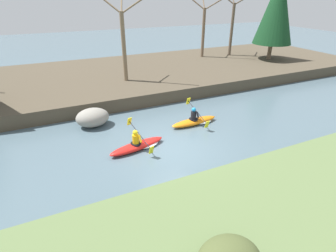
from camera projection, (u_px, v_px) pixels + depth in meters
The scene contains 9 objects.
ground_plane at pixel (172, 148), 12.10m from camera, with size 90.00×90.00×0.00m, color #4C606B.
riverbank_far at pixel (114, 78), 20.74m from camera, with size 44.00×11.71×0.83m.
conifer_tree_mid_left at pixel (277, 8), 22.85m from camera, with size 3.43×3.43×7.45m.
bare_tree_mid_upstream at pixel (123, 39), 17.52m from camera, with size 3.35×3.31×6.07m.
bare_tree_mid_downstream at pixel (204, 27), 24.57m from camera, with size 3.23×3.19×5.83m.
bare_tree_downstream at pixel (232, 23), 25.11m from camera, with size 3.51×3.46×6.36m.
kayaker_lead at pixel (196, 121), 14.27m from camera, with size 2.78×2.07×1.20m.
kayaker_middle at pixel (139, 145), 12.01m from camera, with size 2.79×2.06×1.20m.
boulder_midstream at pixel (93, 117), 13.95m from camera, with size 1.74×1.36×0.98m.
Camera 1 is at (-4.41, -9.33, 6.41)m, focal length 28.00 mm.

